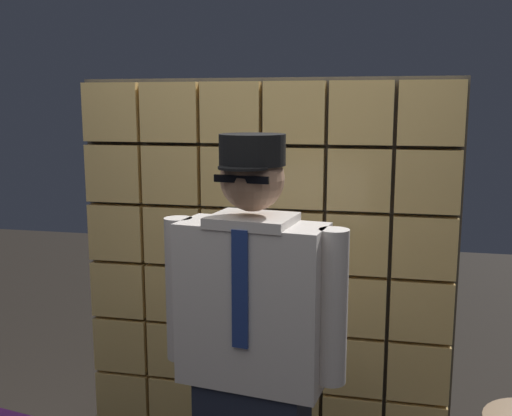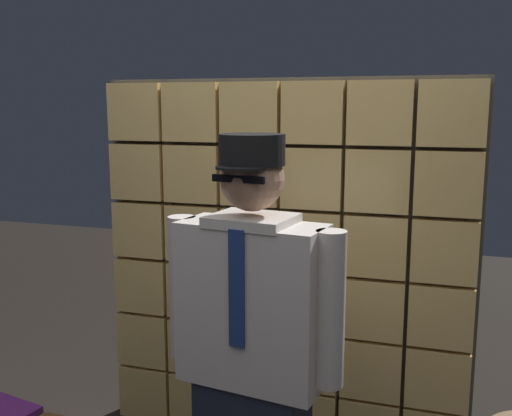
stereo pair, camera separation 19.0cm
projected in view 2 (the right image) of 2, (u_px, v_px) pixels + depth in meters
The scene contains 2 objects.
glass_block_wall at pixel (280, 269), 3.04m from camera, with size 1.94×0.10×1.94m.
standing_person at pixel (252, 362), 2.10m from camera, with size 0.68×0.32×1.69m.
Camera 2 is at (0.78, -1.40, 1.79)m, focal length 41.34 mm.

